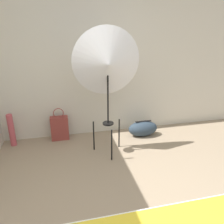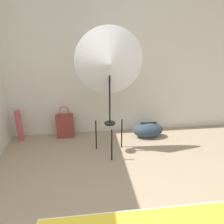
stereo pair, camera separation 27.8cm
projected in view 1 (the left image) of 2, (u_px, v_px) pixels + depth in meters
wall_back at (79, 57)px, 3.40m from camera, size 8.00×0.05×2.60m
photo_umbrella at (108, 64)px, 2.79m from camera, size 0.91×0.37×1.76m
tote_bag at (60, 128)px, 3.55m from camera, size 0.28×0.12×0.54m
duffel_bag at (143, 128)px, 3.70m from camera, size 0.50×0.26×0.27m
paper_roll at (11, 130)px, 3.34m from camera, size 0.09×0.09×0.51m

